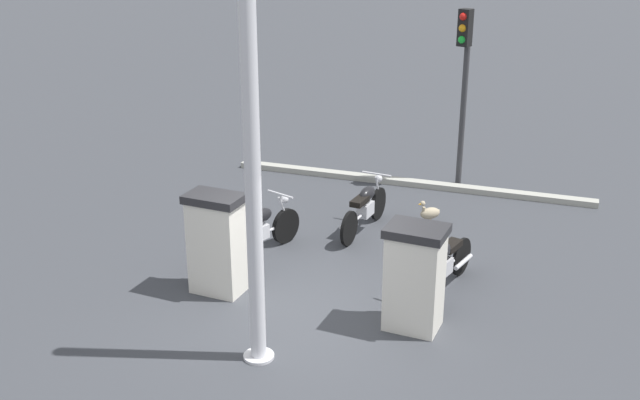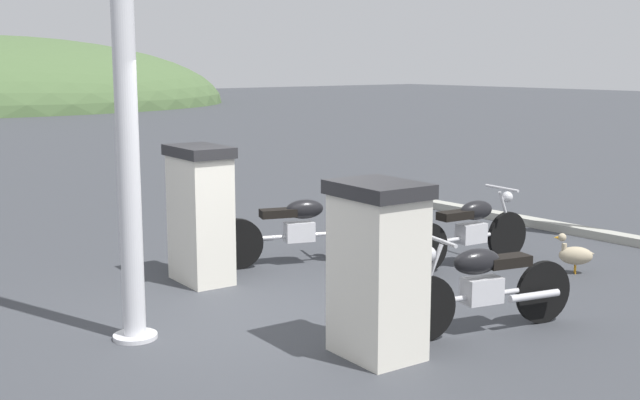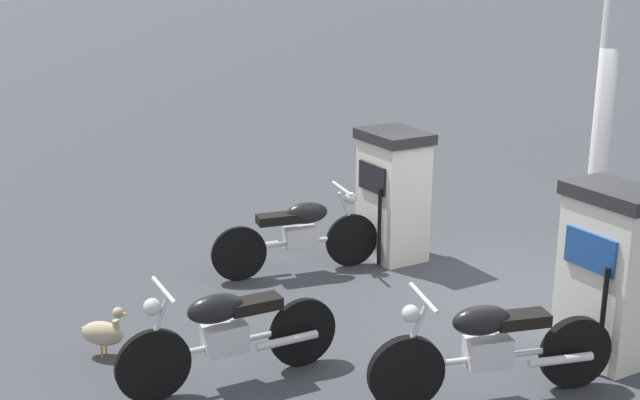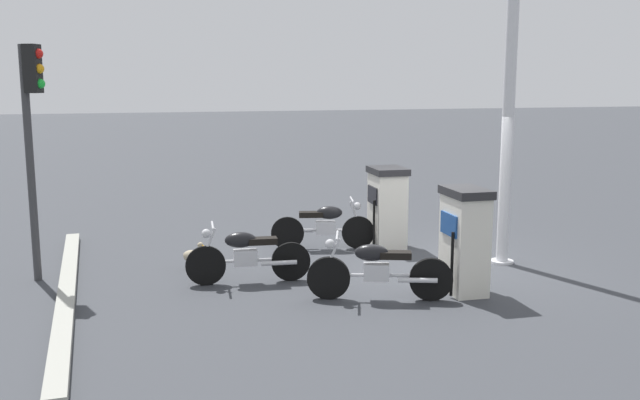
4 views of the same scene
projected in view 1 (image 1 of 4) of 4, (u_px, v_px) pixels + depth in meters
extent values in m
plane|color=#383A3F|center=(307.00, 313.00, 10.79)|extent=(120.00, 120.00, 0.00)
cube|color=silver|center=(414.00, 282.00, 10.19)|extent=(0.59, 0.75, 1.38)
cube|color=black|center=(422.00, 253.00, 10.34)|extent=(0.06, 0.51, 0.32)
cube|color=#262628|center=(417.00, 231.00, 9.92)|extent=(0.65, 0.83, 0.12)
cylinder|color=black|center=(406.00, 282.00, 10.63)|extent=(0.05, 0.05, 0.90)
cube|color=silver|center=(217.00, 247.00, 11.17)|extent=(0.52, 0.78, 1.44)
cube|color=#1E478C|center=(225.00, 222.00, 11.28)|extent=(0.06, 0.53, 0.32)
cube|color=#262628|center=(214.00, 198.00, 10.89)|extent=(0.57, 0.86, 0.12)
cylinder|color=black|center=(214.00, 251.00, 11.58)|extent=(0.05, 0.05, 0.94)
cylinder|color=black|center=(423.00, 289.00, 10.83)|extent=(0.61, 0.19, 0.61)
cylinder|color=black|center=(461.00, 257.00, 11.84)|extent=(0.61, 0.19, 0.61)
cube|color=silver|center=(442.00, 267.00, 11.26)|extent=(0.40, 0.28, 0.24)
cylinder|color=silver|center=(443.00, 269.00, 11.32)|extent=(0.97, 0.28, 0.05)
ellipsoid|color=black|center=(441.00, 252.00, 11.11)|extent=(0.52, 0.33, 0.24)
cube|color=black|center=(451.00, 246.00, 11.38)|extent=(0.47, 0.30, 0.10)
cylinder|color=silver|center=(426.00, 269.00, 10.75)|extent=(0.26, 0.10, 0.57)
cylinder|color=silver|center=(429.00, 247.00, 10.70)|extent=(0.17, 0.55, 0.04)
sphere|color=silver|center=(426.00, 257.00, 10.66)|extent=(0.17, 0.17, 0.14)
cylinder|color=silver|center=(463.00, 262.00, 11.62)|extent=(0.55, 0.20, 0.07)
cylinder|color=black|center=(286.00, 226.00, 12.99)|extent=(0.61, 0.28, 0.62)
cylinder|color=black|center=(224.00, 253.00, 11.95)|extent=(0.61, 0.28, 0.62)
cube|color=silver|center=(258.00, 233.00, 12.47)|extent=(0.41, 0.31, 0.24)
cylinder|color=silver|center=(256.00, 236.00, 12.45)|extent=(1.05, 0.41, 0.05)
ellipsoid|color=black|center=(261.00, 216.00, 12.42)|extent=(0.53, 0.37, 0.24)
cube|color=black|center=(246.00, 224.00, 12.18)|extent=(0.48, 0.33, 0.10)
cylinder|color=silver|center=(284.00, 210.00, 12.85)|extent=(0.26, 0.12, 0.57)
cylinder|color=silver|center=(280.00, 194.00, 12.68)|extent=(0.22, 0.54, 0.04)
sphere|color=silver|center=(284.00, 199.00, 12.79)|extent=(0.18, 0.18, 0.14)
cylinder|color=silver|center=(228.00, 246.00, 12.15)|extent=(0.54, 0.25, 0.07)
cylinder|color=black|center=(378.00, 204.00, 13.99)|extent=(0.62, 0.12, 0.61)
cylinder|color=black|center=(349.00, 228.00, 12.89)|extent=(0.62, 0.12, 0.61)
cube|color=silver|center=(365.00, 209.00, 13.45)|extent=(0.38, 0.24, 0.24)
cylinder|color=silver|center=(364.00, 213.00, 13.42)|extent=(0.98, 0.15, 0.05)
ellipsoid|color=black|center=(367.00, 193.00, 13.41)|extent=(0.50, 0.27, 0.24)
cube|color=black|center=(360.00, 201.00, 13.13)|extent=(0.46, 0.24, 0.10)
cylinder|color=silver|center=(378.00, 189.00, 13.85)|extent=(0.26, 0.07, 0.57)
cylinder|color=silver|center=(377.00, 174.00, 13.67)|extent=(0.09, 0.56, 0.04)
sphere|color=silver|center=(379.00, 179.00, 13.79)|extent=(0.15, 0.15, 0.14)
cylinder|color=silver|center=(348.00, 222.00, 13.10)|extent=(0.55, 0.13, 0.07)
ellipsoid|color=tan|center=(430.00, 213.00, 13.78)|extent=(0.41, 0.42, 0.22)
cylinder|color=tan|center=(424.00, 211.00, 13.71)|extent=(0.09, 0.09, 0.15)
sphere|color=tan|center=(423.00, 203.00, 13.64)|extent=(0.14, 0.14, 0.10)
cone|color=orange|center=(420.00, 204.00, 13.62)|extent=(0.08, 0.08, 0.04)
cone|color=tan|center=(439.00, 210.00, 13.83)|extent=(0.11, 0.11, 0.08)
cylinder|color=orange|center=(431.00, 222.00, 13.81)|extent=(0.02, 0.02, 0.11)
cylinder|color=orange|center=(429.00, 221.00, 13.87)|extent=(0.02, 0.02, 0.11)
cylinder|color=#38383A|center=(464.00, 99.00, 15.29)|extent=(0.15, 0.15, 3.63)
cube|color=black|center=(465.00, 28.00, 14.67)|extent=(0.27, 0.29, 0.72)
sphere|color=red|center=(463.00, 17.00, 14.52)|extent=(0.19, 0.19, 0.15)
sphere|color=orange|center=(463.00, 28.00, 14.60)|extent=(0.19, 0.19, 0.15)
sphere|color=green|center=(462.00, 40.00, 14.68)|extent=(0.19, 0.19, 0.15)
cylinder|color=silver|center=(253.00, 190.00, 8.89)|extent=(0.20, 0.20, 4.62)
cylinder|color=silver|center=(259.00, 356.00, 9.71)|extent=(0.40, 0.40, 0.04)
cube|color=#9E9E93|center=(408.00, 182.00, 15.82)|extent=(0.42, 7.60, 0.12)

